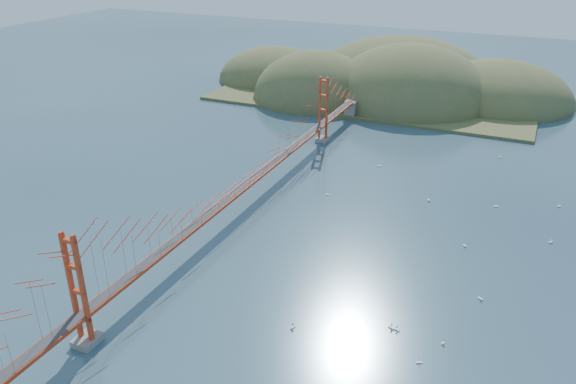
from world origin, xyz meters
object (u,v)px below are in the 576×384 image
at_px(sailboat_0, 293,327).
at_px(sailboat_2, 397,329).
at_px(bridge, 242,162).
at_px(sailboat_1, 481,298).

height_order(sailboat_0, sailboat_2, sailboat_0).
bearing_deg(bridge, sailboat_2, -32.64).
relative_size(bridge, sailboat_2, 135.78).
distance_m(sailboat_1, sailboat_2, 10.83).
xyz_separation_m(bridge, sailboat_1, (32.36, -7.93, -6.85)).
bearing_deg(sailboat_2, sailboat_1, 51.99).
distance_m(bridge, sailboat_0, 27.01).
distance_m(bridge, sailboat_2, 31.27).
relative_size(sailboat_1, sailboat_2, 1.03).
xyz_separation_m(sailboat_1, sailboat_0, (-15.88, -12.35, 0.00)).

